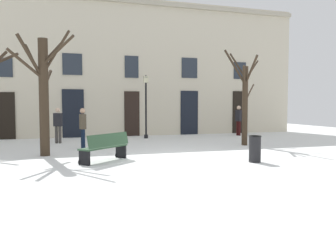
{
  "coord_description": "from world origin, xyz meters",
  "views": [
    {
      "loc": [
        -4.11,
        -11.44,
        1.87
      ],
      "look_at": [
        0.0,
        1.74,
        1.0
      ],
      "focal_mm": 36.7,
      "sensor_mm": 36.0,
      "label": 1
    }
  ],
  "objects_px": {
    "streetlamp": "(146,99)",
    "bench_facing_shops": "(105,147)",
    "person_crossing_plaza": "(239,119)",
    "litter_bin": "(255,149)",
    "person_strolling": "(83,126)",
    "tree_foreground": "(44,90)",
    "person_by_shop_door": "(58,124)",
    "tree_center": "(245,98)"
  },
  "relations": [
    {
      "from": "person_strolling",
      "to": "streetlamp",
      "type": "bearing_deg",
      "value": -55.63
    },
    {
      "from": "bench_facing_shops",
      "to": "person_crossing_plaza",
      "type": "xyz_separation_m",
      "value": [
        8.85,
        7.16,
        0.53
      ]
    },
    {
      "from": "streetlamp",
      "to": "tree_foreground",
      "type": "bearing_deg",
      "value": -134.09
    },
    {
      "from": "bench_facing_shops",
      "to": "person_crossing_plaza",
      "type": "height_order",
      "value": "person_crossing_plaza"
    },
    {
      "from": "streetlamp",
      "to": "litter_bin",
      "type": "relative_size",
      "value": 4.04
    },
    {
      "from": "tree_center",
      "to": "person_crossing_plaza",
      "type": "relative_size",
      "value": 2.42
    },
    {
      "from": "streetlamp",
      "to": "person_strolling",
      "type": "xyz_separation_m",
      "value": [
        -3.61,
        -3.45,
        -1.2
      ]
    },
    {
      "from": "tree_foreground",
      "to": "bench_facing_shops",
      "type": "distance_m",
      "value": 3.34
    },
    {
      "from": "tree_center",
      "to": "person_crossing_plaza",
      "type": "xyz_separation_m",
      "value": [
        2.19,
        4.47,
        -1.14
      ]
    },
    {
      "from": "bench_facing_shops",
      "to": "person_crossing_plaza",
      "type": "relative_size",
      "value": 0.97
    },
    {
      "from": "bench_facing_shops",
      "to": "person_strolling",
      "type": "relative_size",
      "value": 1.02
    },
    {
      "from": "streetlamp",
      "to": "person_strolling",
      "type": "height_order",
      "value": "streetlamp"
    },
    {
      "from": "tree_foreground",
      "to": "person_crossing_plaza",
      "type": "bearing_deg",
      "value": 25.78
    },
    {
      "from": "bench_facing_shops",
      "to": "person_by_shop_door",
      "type": "distance_m",
      "value": 6.26
    },
    {
      "from": "tree_foreground",
      "to": "litter_bin",
      "type": "relative_size",
      "value": 5.29
    },
    {
      "from": "litter_bin",
      "to": "person_by_shop_door",
      "type": "height_order",
      "value": "person_by_shop_door"
    },
    {
      "from": "person_crossing_plaza",
      "to": "person_strolling",
      "type": "bearing_deg",
      "value": 98.38
    },
    {
      "from": "litter_bin",
      "to": "person_crossing_plaza",
      "type": "height_order",
      "value": "person_crossing_plaza"
    },
    {
      "from": "tree_center",
      "to": "person_strolling",
      "type": "bearing_deg",
      "value": 171.7
    },
    {
      "from": "person_by_shop_door",
      "to": "streetlamp",
      "type": "bearing_deg",
      "value": 38.62
    },
    {
      "from": "bench_facing_shops",
      "to": "streetlamp",
      "type": "bearing_deg",
      "value": -154.73
    },
    {
      "from": "tree_foreground",
      "to": "person_crossing_plaza",
      "type": "xyz_separation_m",
      "value": [
        10.8,
        5.22,
        -1.37
      ]
    },
    {
      "from": "litter_bin",
      "to": "person_crossing_plaza",
      "type": "distance_m",
      "value": 9.72
    },
    {
      "from": "person_by_shop_door",
      "to": "tree_center",
      "type": "bearing_deg",
      "value": 2.68
    },
    {
      "from": "tree_center",
      "to": "litter_bin",
      "type": "bearing_deg",
      "value": -115.66
    },
    {
      "from": "tree_foreground",
      "to": "litter_bin",
      "type": "height_order",
      "value": "tree_foreground"
    },
    {
      "from": "litter_bin",
      "to": "bench_facing_shops",
      "type": "relative_size",
      "value": 0.49
    },
    {
      "from": "person_strolling",
      "to": "bench_facing_shops",
      "type": "bearing_deg",
      "value": 178.16
    },
    {
      "from": "tree_foreground",
      "to": "bench_facing_shops",
      "type": "relative_size",
      "value": 2.61
    },
    {
      "from": "bench_facing_shops",
      "to": "person_crossing_plaza",
      "type": "distance_m",
      "value": 11.39
    },
    {
      "from": "person_strolling",
      "to": "person_by_shop_door",
      "type": "xyz_separation_m",
      "value": [
        -1.03,
        2.33,
        -0.0
      ]
    },
    {
      "from": "litter_bin",
      "to": "person_strolling",
      "type": "height_order",
      "value": "person_strolling"
    },
    {
      "from": "streetlamp",
      "to": "person_strolling",
      "type": "distance_m",
      "value": 5.13
    },
    {
      "from": "tree_foreground",
      "to": "tree_center",
      "type": "distance_m",
      "value": 8.65
    },
    {
      "from": "person_strolling",
      "to": "person_by_shop_door",
      "type": "relative_size",
      "value": 1.0
    },
    {
      "from": "person_by_shop_door",
      "to": "person_strolling",
      "type": "bearing_deg",
      "value": -41.07
    },
    {
      "from": "tree_foreground",
      "to": "streetlamp",
      "type": "distance_m",
      "value": 7.29
    },
    {
      "from": "bench_facing_shops",
      "to": "person_by_shop_door",
      "type": "height_order",
      "value": "person_by_shop_door"
    },
    {
      "from": "streetlamp",
      "to": "bench_facing_shops",
      "type": "relative_size",
      "value": 1.99
    },
    {
      "from": "tree_foreground",
      "to": "litter_bin",
      "type": "distance_m",
      "value": 7.7
    },
    {
      "from": "person_crossing_plaza",
      "to": "person_strolling",
      "type": "height_order",
      "value": "person_crossing_plaza"
    },
    {
      "from": "tree_center",
      "to": "person_by_shop_door",
      "type": "xyz_separation_m",
      "value": [
        -8.18,
        3.38,
        -1.19
      ]
    }
  ]
}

